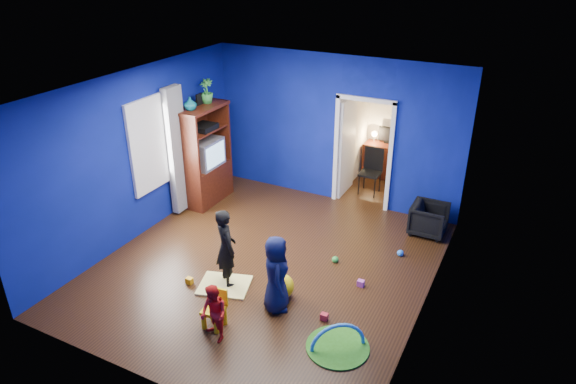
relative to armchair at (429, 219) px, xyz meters
The scene contains 33 objects.
floor 3.04m from the armchair, 133.35° to the right, with size 5.00×5.50×0.01m, color black.
ceiling 4.00m from the armchair, 133.35° to the right, with size 5.00×5.50×0.01m, color white.
wall_back 2.44m from the armchair, 165.17° to the left, with size 5.00×0.02×2.90m, color navy.
wall_front 5.49m from the armchair, 112.76° to the right, with size 5.00×0.02×2.90m, color navy.
wall_left 5.21m from the armchair, 154.33° to the right, with size 0.02×5.50×2.90m, color navy.
wall_right 2.53m from the armchair, 79.11° to the right, with size 0.02×5.50×2.90m, color navy.
alcove 2.27m from the armchair, 136.02° to the left, with size 1.00×1.75×2.50m, color silver, non-canonical shape.
armchair is the anchor object (origin of this frame).
child_black 3.75m from the armchair, 129.52° to the right, with size 0.46×0.30×1.26m, color black.
child_navy 3.40m from the armchair, 115.04° to the right, with size 0.56×0.37×1.15m, color #0F1038.
toddler_red 4.41m from the armchair, 114.80° to the right, with size 0.40×0.31×0.82m, color #B41F13.
vase 4.76m from the armchair, 167.12° to the right, with size 0.23×0.23×0.24m, color #0D5A6E.
potted_plant 4.72m from the armchair, behind, with size 0.25×0.25×0.46m, color green.
tv_armoire 4.41m from the armchair, behind, with size 0.58×1.14×1.96m, color #3B0F09.
crt_tv 4.37m from the armchair, behind, with size 0.46×0.70×0.54m, color silver.
yellow_blanket 3.82m from the armchair, 128.56° to the right, with size 0.75×0.60×0.03m, color #F2E07A.
hopper_ball 3.19m from the armchair, 117.76° to the right, with size 0.37×0.37×0.37m, color yellow.
kid_chair 4.29m from the armchair, 117.74° to the right, with size 0.28×0.28×0.50m, color yellow.
play_mat 3.46m from the armchair, 95.81° to the right, with size 0.82×0.82×0.02m, color green.
toy_arch 3.46m from the armchair, 95.81° to the right, with size 0.74×0.74×0.05m, color #3F8CD8.
window_left 5.08m from the armchair, 157.93° to the right, with size 0.03×0.95×1.55m, color white.
curtain 4.73m from the armchair, 163.70° to the right, with size 0.14×0.42×2.40m, color slate.
doorway 1.75m from the armchair, 159.57° to the left, with size 1.16×0.10×2.10m, color white.
study_desk 2.54m from the armchair, 125.64° to the left, with size 0.88×0.44×0.75m, color #3D140A.
desk_monitor 2.72m from the armchair, 124.11° to the left, with size 0.40×0.05×0.32m, color black.
desk_lamp 2.83m from the armchair, 129.65° to the left, with size 0.14×0.14×0.14m, color #FFD88C.
folding_chair 1.85m from the armchair, 143.32° to the left, with size 0.40×0.40×0.92m, color black.
book_shelf 3.15m from the armchair, 124.24° to the left, with size 0.88×0.24×0.04m, color white.
toy_0 3.10m from the armchair, 103.44° to the right, with size 0.10×0.08×0.10m, color red.
toy_1 1.00m from the armchair, 103.55° to the right, with size 0.11×0.11×0.11m, color blue.
toy_2 4.30m from the armchair, 132.40° to the right, with size 0.10×0.08×0.10m, color #EE9F0C.
toy_3 1.98m from the armchair, 124.75° to the right, with size 0.11×0.11×0.11m, color green.
toy_4 2.12m from the armchair, 104.61° to the right, with size 0.10×0.08×0.10m, color #C94BAC.
Camera 1 is at (3.45, -6.03, 4.70)m, focal length 32.00 mm.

